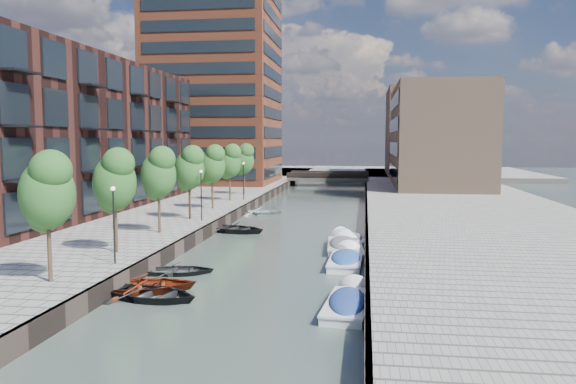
% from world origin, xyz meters
% --- Properties ---
extents(water, '(300.00, 300.00, 0.00)m').
position_xyz_m(water, '(0.00, 40.00, 0.00)').
color(water, '#38473F').
rests_on(water, ground).
extents(quay_left, '(60.00, 140.00, 1.00)m').
position_xyz_m(quay_left, '(-36.00, 40.00, 0.50)').
color(quay_left, gray).
rests_on(quay_left, ground).
extents(quay_right, '(20.00, 140.00, 1.00)m').
position_xyz_m(quay_right, '(16.00, 40.00, 0.50)').
color(quay_right, gray).
rests_on(quay_right, ground).
extents(quay_wall_left, '(0.25, 140.00, 1.00)m').
position_xyz_m(quay_wall_left, '(-6.10, 40.00, 0.50)').
color(quay_wall_left, '#332823').
rests_on(quay_wall_left, ground).
extents(quay_wall_right, '(0.25, 140.00, 1.00)m').
position_xyz_m(quay_wall_right, '(6.10, 40.00, 0.50)').
color(quay_wall_right, '#332823').
rests_on(quay_wall_right, ground).
extents(far_closure, '(80.00, 40.00, 1.00)m').
position_xyz_m(far_closure, '(0.00, 100.00, 0.50)').
color(far_closure, gray).
rests_on(far_closure, ground).
extents(apartment_block, '(8.00, 38.00, 14.00)m').
position_xyz_m(apartment_block, '(-20.00, 30.00, 8.00)').
color(apartment_block, black).
rests_on(apartment_block, quay_left).
extents(tower, '(18.00, 18.00, 30.00)m').
position_xyz_m(tower, '(-17.00, 65.00, 16.00)').
color(tower, brown).
rests_on(tower, quay_left).
extents(tan_block_near, '(12.00, 25.00, 14.00)m').
position_xyz_m(tan_block_near, '(16.00, 62.00, 8.00)').
color(tan_block_near, '#8B6C55').
rests_on(tan_block_near, quay_right).
extents(tan_block_far, '(12.00, 20.00, 16.00)m').
position_xyz_m(tan_block_far, '(16.00, 88.00, 9.00)').
color(tan_block_far, '#8B6C55').
rests_on(tan_block_far, quay_right).
extents(bridge, '(13.00, 6.00, 1.30)m').
position_xyz_m(bridge, '(0.00, 72.00, 1.39)').
color(bridge, gray).
rests_on(bridge, ground).
extents(tree_0, '(2.50, 2.50, 5.95)m').
position_xyz_m(tree_0, '(-8.50, 4.00, 5.31)').
color(tree_0, '#382619').
rests_on(tree_0, quay_left).
extents(tree_1, '(2.50, 2.50, 5.95)m').
position_xyz_m(tree_1, '(-8.50, 11.00, 5.31)').
color(tree_1, '#382619').
rests_on(tree_1, quay_left).
extents(tree_2, '(2.50, 2.50, 5.95)m').
position_xyz_m(tree_2, '(-8.50, 18.00, 5.31)').
color(tree_2, '#382619').
rests_on(tree_2, quay_left).
extents(tree_3, '(2.50, 2.50, 5.95)m').
position_xyz_m(tree_3, '(-8.50, 25.00, 5.31)').
color(tree_3, '#382619').
rests_on(tree_3, quay_left).
extents(tree_4, '(2.50, 2.50, 5.95)m').
position_xyz_m(tree_4, '(-8.50, 32.00, 5.31)').
color(tree_4, '#382619').
rests_on(tree_4, quay_left).
extents(tree_5, '(2.50, 2.50, 5.95)m').
position_xyz_m(tree_5, '(-8.50, 39.00, 5.31)').
color(tree_5, '#382619').
rests_on(tree_5, quay_left).
extents(tree_6, '(2.50, 2.50, 5.95)m').
position_xyz_m(tree_6, '(-8.50, 46.00, 5.31)').
color(tree_6, '#382619').
rests_on(tree_6, quay_left).
extents(lamp_0, '(0.24, 0.24, 4.12)m').
position_xyz_m(lamp_0, '(-7.20, 8.00, 3.51)').
color(lamp_0, black).
rests_on(lamp_0, quay_left).
extents(lamp_1, '(0.24, 0.24, 4.12)m').
position_xyz_m(lamp_1, '(-7.20, 24.00, 3.51)').
color(lamp_1, black).
rests_on(lamp_1, quay_left).
extents(lamp_2, '(0.24, 0.24, 4.12)m').
position_xyz_m(lamp_2, '(-7.20, 40.00, 3.51)').
color(lamp_2, black).
rests_on(lamp_2, quay_left).
extents(sloop_0, '(5.51, 4.53, 0.99)m').
position_xyz_m(sloop_0, '(-4.07, 5.15, 0.00)').
color(sloop_0, black).
rests_on(sloop_0, ground).
extents(sloop_1, '(4.49, 3.61, 0.83)m').
position_xyz_m(sloop_1, '(-4.44, 10.22, 0.00)').
color(sloop_1, black).
rests_on(sloop_1, ground).
extents(sloop_2, '(5.93, 5.07, 1.04)m').
position_xyz_m(sloop_2, '(-4.84, 6.39, 0.00)').
color(sloop_2, maroon).
rests_on(sloop_2, ground).
extents(sloop_3, '(4.64, 3.43, 0.92)m').
position_xyz_m(sloop_3, '(-4.56, 35.79, 0.00)').
color(sloop_3, silver).
rests_on(sloop_3, ground).
extents(sloop_4, '(5.91, 4.91, 1.06)m').
position_xyz_m(sloop_4, '(-4.55, 24.61, 0.00)').
color(sloop_4, black).
rests_on(sloop_4, ground).
extents(motorboat_0, '(2.30, 5.43, 1.76)m').
position_xyz_m(motorboat_0, '(5.29, 5.04, 0.21)').
color(motorboat_0, silver).
rests_on(motorboat_0, ground).
extents(motorboat_1, '(2.26, 5.84, 1.92)m').
position_xyz_m(motorboat_1, '(4.44, 18.87, 0.23)').
color(motorboat_1, beige).
rests_on(motorboat_1, ground).
extents(motorboat_2, '(2.34, 5.69, 1.85)m').
position_xyz_m(motorboat_2, '(4.81, 17.92, 0.11)').
color(motorboat_2, white).
rests_on(motorboat_2, ground).
extents(motorboat_3, '(2.08, 5.58, 1.84)m').
position_xyz_m(motorboat_3, '(4.86, 14.22, 0.22)').
color(motorboat_3, white).
rests_on(motorboat_3, ground).
extents(motorboat_4, '(3.27, 4.80, 1.52)m').
position_xyz_m(motorboat_4, '(4.90, 21.55, 0.18)').
color(motorboat_4, white).
rests_on(motorboat_4, ground).
extents(car, '(1.94, 3.92, 1.29)m').
position_xyz_m(car, '(11.98, 58.68, 1.64)').
color(car, silver).
rests_on(car, quay_right).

